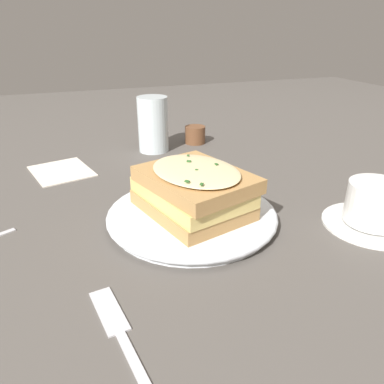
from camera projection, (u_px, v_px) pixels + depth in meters
The scene contains 8 objects.
ground_plane at pixel (202, 224), 0.53m from camera, with size 2.40×2.40×0.00m, color #514C47.
dinner_plate at pixel (192, 215), 0.53m from camera, with size 0.24×0.24×0.02m.
sandwich at pixel (193, 190), 0.51m from camera, with size 0.18×0.16×0.07m.
teacup_with_saucer at pixel (376, 207), 0.51m from camera, with size 0.13×0.14×0.06m.
water_glass at pixel (153, 124), 0.80m from camera, with size 0.07×0.07×0.12m, color silver.
fork at pixel (120, 332), 0.34m from camera, with size 0.18×0.04×0.00m.
napkin at pixel (62, 171), 0.71m from camera, with size 0.12×0.10×0.00m, color silver.
condiment_pot at pixel (195, 135), 0.87m from camera, with size 0.05×0.05×0.04m, color brown.
Camera 1 is at (0.43, -0.17, 0.26)m, focal length 35.00 mm.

